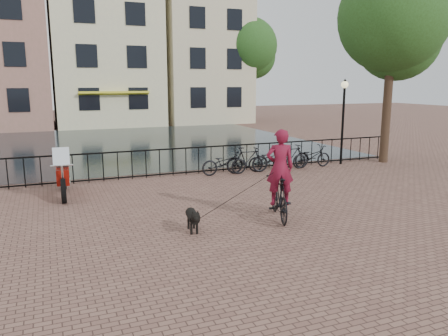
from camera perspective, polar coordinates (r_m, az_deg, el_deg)
name	(u,v)px	position (r m, az deg, el deg)	size (l,w,h in m)	color
ground	(279,252)	(9.12, 7.25, -10.85)	(100.00, 100.00, 0.00)	brown
canal_water	(129,143)	(25.23, -12.34, 3.17)	(20.00, 20.00, 0.00)	black
railing	(173,162)	(16.17, -6.69, 0.77)	(20.00, 0.05, 1.02)	black
canal_house_mid	(104,50)	(37.71, -15.41, 14.59)	(8.00, 9.50, 11.80)	beige
canal_house_right	(198,44)	(39.57, -3.45, 15.87)	(7.00, 9.00, 13.30)	beige
tree_near_right	(393,18)	(20.01, 21.25, 17.83)	(4.48, 4.48, 8.24)	black
tree_far_right	(249,46)	(38.08, 3.25, 15.60)	(4.76, 4.76, 8.76)	black
lamp_post	(344,107)	(18.82, 15.35, 7.66)	(0.30, 0.30, 3.45)	black
cyclist	(280,180)	(10.97, 7.28, -1.52)	(1.11, 2.02, 2.66)	black
dog	(193,219)	(10.16, -4.12, -6.67)	(0.41, 0.91, 0.59)	black
motorcycle	(63,169)	(14.03, -20.33, -0.11)	(0.65, 2.34, 1.65)	maroon
parked_bike_0	(224,163)	(16.19, 0.04, 0.66)	(0.60, 1.72, 0.90)	black
parked_bike_1	(247,160)	(16.55, 3.09, 1.06)	(0.47, 1.66, 1.00)	black
parked_bike_2	(270,160)	(16.98, 5.99, 1.10)	(0.60, 1.72, 0.90)	black
parked_bike_3	(291,157)	(17.44, 8.75, 1.46)	(0.47, 1.66, 1.00)	black
parked_bike_4	(311,156)	(17.95, 11.35, 1.48)	(0.60, 1.72, 0.90)	black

